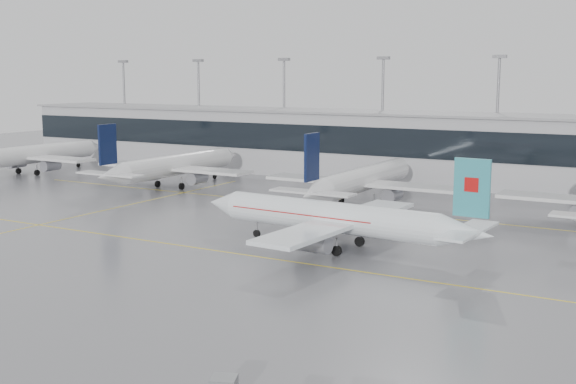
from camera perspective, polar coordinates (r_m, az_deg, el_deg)
The scene contains 12 objects.
ground at distance 78.24m, azimuth -4.39°, elevation -4.83°, with size 320.00×320.00×0.00m, color slate.
taxi_line_main at distance 78.24m, azimuth -4.39°, elevation -4.83°, with size 120.00×0.25×0.01m, color yellow.
taxi_line_north at distance 103.86m, azimuth 4.94°, elevation -1.35°, with size 120.00×0.25×0.01m, color yellow.
taxi_line_cross at distance 108.15m, azimuth -13.12°, elevation -1.14°, with size 0.25×60.00×0.01m, color yellow.
terminal at distance 132.50m, azimuth 10.83°, elevation 3.40°, with size 180.00×15.00×12.00m, color #A5A5A9.
terminal_glass at distance 125.27m, azimuth 9.71°, elevation 3.80°, with size 180.00×0.20×5.00m, color black.
terminal_roof at distance 132.04m, azimuth 10.91°, elevation 6.08°, with size 182.00×16.00×0.40m, color gray.
light_masts at distance 137.67m, azimuth 11.74°, elevation 6.65°, with size 156.40×1.00×22.60m.
air_canada_jet at distance 79.04m, azimuth 4.06°, elevation -2.10°, with size 35.43×28.09×11.00m.
parked_jet_a at distance 149.16m, azimuth -19.60°, elevation 2.78°, with size 29.64×36.96×11.72m.
parked_jet_b at distance 124.81m, azimuth -9.04°, elevation 2.05°, with size 29.64×36.96×11.72m.
parked_jet_c at distance 106.57m, azimuth 5.80°, elevation 0.92°, with size 29.64×36.96×11.72m.
Camera 1 is at (42.79, -62.74, 18.83)m, focal length 45.00 mm.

